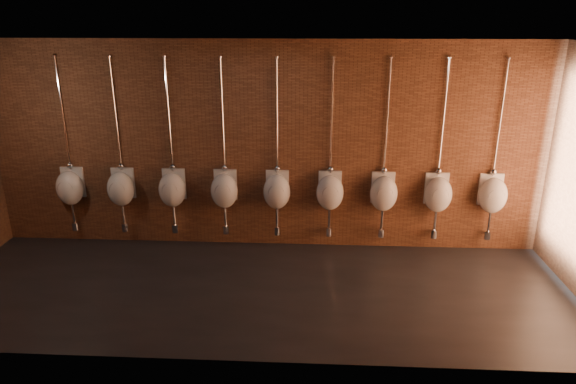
# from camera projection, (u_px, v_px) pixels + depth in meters

# --- Properties ---
(ground) EXTENTS (8.50, 8.50, 0.00)m
(ground) POSITION_uv_depth(u_px,v_px,m) (255.00, 290.00, 6.94)
(ground) COLOR black
(ground) RESTS_ON ground
(room_shell) EXTENTS (8.54, 3.04, 3.22)m
(room_shell) POSITION_uv_depth(u_px,v_px,m) (252.00, 145.00, 6.27)
(room_shell) COLOR black
(room_shell) RESTS_ON ground
(urinal_0) EXTENTS (0.43, 0.37, 2.72)m
(urinal_0) POSITION_uv_depth(u_px,v_px,m) (70.00, 187.00, 8.05)
(urinal_0) COLOR silver
(urinal_0) RESTS_ON ground
(urinal_1) EXTENTS (0.43, 0.37, 2.72)m
(urinal_1) POSITION_uv_depth(u_px,v_px,m) (121.00, 188.00, 8.01)
(urinal_1) COLOR silver
(urinal_1) RESTS_ON ground
(urinal_2) EXTENTS (0.43, 0.37, 2.72)m
(urinal_2) POSITION_uv_depth(u_px,v_px,m) (172.00, 189.00, 7.96)
(urinal_2) COLOR silver
(urinal_2) RESTS_ON ground
(urinal_3) EXTENTS (0.43, 0.37, 2.72)m
(urinal_3) POSITION_uv_depth(u_px,v_px,m) (224.00, 190.00, 7.92)
(urinal_3) COLOR silver
(urinal_3) RESTS_ON ground
(urinal_4) EXTENTS (0.43, 0.37, 2.72)m
(urinal_4) POSITION_uv_depth(u_px,v_px,m) (277.00, 191.00, 7.88)
(urinal_4) COLOR silver
(urinal_4) RESTS_ON ground
(urinal_5) EXTENTS (0.43, 0.37, 2.72)m
(urinal_5) POSITION_uv_depth(u_px,v_px,m) (330.00, 192.00, 7.84)
(urinal_5) COLOR silver
(urinal_5) RESTS_ON ground
(urinal_6) EXTENTS (0.43, 0.37, 2.72)m
(urinal_6) POSITION_uv_depth(u_px,v_px,m) (384.00, 193.00, 7.80)
(urinal_6) COLOR silver
(urinal_6) RESTS_ON ground
(urinal_7) EXTENTS (0.43, 0.37, 2.72)m
(urinal_7) POSITION_uv_depth(u_px,v_px,m) (438.00, 194.00, 7.76)
(urinal_7) COLOR silver
(urinal_7) RESTS_ON ground
(urinal_8) EXTENTS (0.43, 0.37, 2.72)m
(urinal_8) POSITION_uv_depth(u_px,v_px,m) (493.00, 195.00, 7.71)
(urinal_8) COLOR silver
(urinal_8) RESTS_ON ground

